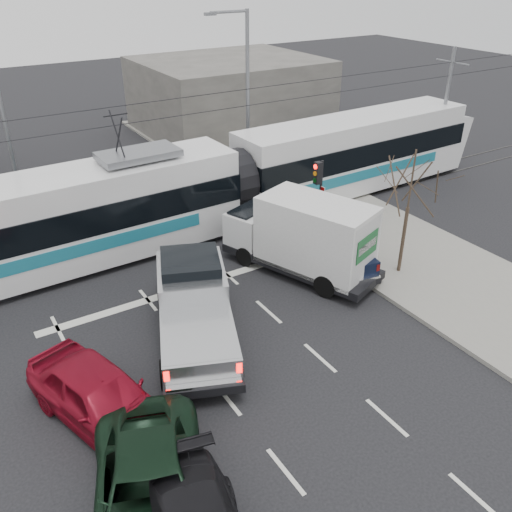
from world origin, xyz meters
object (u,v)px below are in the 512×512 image
bare_tree (411,185)px  street_lamp_near (245,92)px  traffic_signal (319,184)px  green_car (150,492)px  navy_pickup (326,242)px  tram (233,181)px  silver_pickup (194,302)px  box_truck (303,237)px  red_car (100,396)px

bare_tree → street_lamp_near: street_lamp_near is taller
traffic_signal → green_car: size_ratio=0.65×
street_lamp_near → navy_pickup: 10.32m
traffic_signal → bare_tree: bearing=-74.2°
tram → green_car: size_ratio=5.24×
street_lamp_near → silver_pickup: bearing=-128.1°
tram → green_car: 15.70m
box_truck → navy_pickup: box_truck is taller
silver_pickup → navy_pickup: (6.59, 1.35, -0.18)m
traffic_signal → box_truck: bearing=-138.8°
bare_tree → green_car: bearing=-158.8°
navy_pickup → bare_tree: bearing=-37.6°
traffic_signal → street_lamp_near: 7.91m
street_lamp_near → silver_pickup: 14.10m
bare_tree → red_car: (-12.56, -1.44, -2.94)m
bare_tree → green_car: size_ratio=0.91×
red_car → tram: bearing=26.9°
street_lamp_near → box_truck: (-2.94, -9.34, -3.54)m
red_car → silver_pickup: bearing=12.8°
street_lamp_near → green_car: (-12.26, -16.36, -4.35)m
tram → green_car: bearing=-128.3°
silver_pickup → street_lamp_near: bearing=73.8°
traffic_signal → box_truck: 3.02m
box_truck → navy_pickup: (1.18, 0.03, -0.55)m
bare_tree → navy_pickup: size_ratio=0.97×
bare_tree → box_truck: bearing=146.2°
bare_tree → navy_pickup: (-2.05, 2.19, -2.77)m
silver_pickup → red_car: (-3.92, -2.28, -0.35)m
bare_tree → silver_pickup: bearing=174.5°
traffic_signal → silver_pickup: bearing=-157.2°
navy_pickup → red_car: bearing=-151.6°
street_lamp_near → navy_pickup: street_lamp_near is taller
street_lamp_near → silver_pickup: size_ratio=1.28×
silver_pickup → box_truck: (5.41, 1.32, 0.37)m
street_lamp_near → tram: bearing=-127.5°
traffic_signal → red_car: size_ratio=0.72×
bare_tree → street_lamp_near: (-0.29, 11.50, 1.32)m
street_lamp_near → box_truck: 10.41m
bare_tree → tram: size_ratio=0.17×
bare_tree → box_truck: size_ratio=0.74×
box_truck → green_car: 11.69m
tram → bare_tree: bearing=-69.1°
box_truck → tram: bearing=69.5°
traffic_signal → green_car: bearing=-142.2°
street_lamp_near → traffic_signal: bearing=-96.4°
traffic_signal → red_car: 12.80m
box_truck → navy_pickup: 1.30m
bare_tree → navy_pickup: bearing=133.0°
green_car → silver_pickup: bearing=75.8°
silver_pickup → green_car: (-3.90, -5.70, -0.44)m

